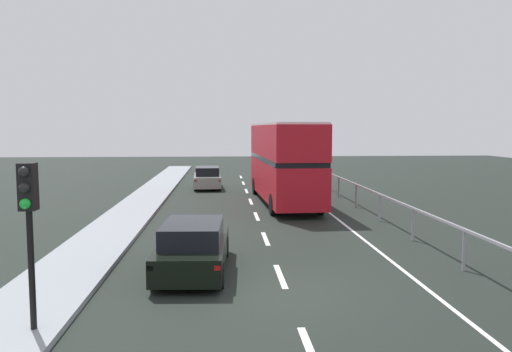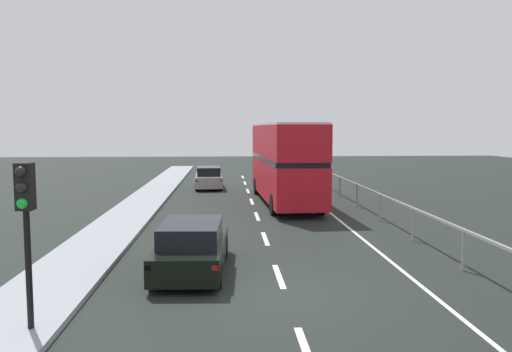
% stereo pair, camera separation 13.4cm
% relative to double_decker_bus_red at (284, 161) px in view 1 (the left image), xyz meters
% --- Properties ---
extents(ground_plane, '(75.76, 120.00, 0.10)m').
position_rel_double_decker_bus_red_xyz_m(ground_plane, '(-1.74, -14.56, -2.34)').
color(ground_plane, black).
extents(near_sidewalk_kerb, '(2.25, 80.00, 0.14)m').
position_rel_double_decker_bus_red_xyz_m(near_sidewalk_kerb, '(-7.56, -14.56, -2.22)').
color(near_sidewalk_kerb, gray).
rests_on(near_sidewalk_kerb, ground).
extents(lane_paint_markings, '(3.68, 46.00, 0.01)m').
position_rel_double_decker_bus_red_xyz_m(lane_paint_markings, '(0.41, -5.86, -2.29)').
color(lane_paint_markings, silver).
rests_on(lane_paint_markings, ground).
extents(bridge_side_railing, '(0.10, 42.00, 1.21)m').
position_rel_double_decker_bus_red_xyz_m(bridge_side_railing, '(3.49, -5.56, -1.31)').
color(bridge_side_railing, gray).
rests_on(bridge_side_railing, ground).
extents(double_decker_bus_red, '(2.88, 10.66, 4.28)m').
position_rel_double_decker_bus_red_xyz_m(double_decker_bus_red, '(0.00, 0.00, 0.00)').
color(double_decker_bus_red, red).
rests_on(double_decker_bus_red, ground).
extents(hatchback_car_near, '(2.02, 4.59, 1.43)m').
position_rel_double_decker_bus_red_xyz_m(hatchback_car_near, '(-4.12, -12.75, -1.61)').
color(hatchback_car_near, black).
rests_on(hatchback_car_near, ground).
extents(traffic_signal_pole, '(0.30, 0.42, 3.22)m').
position_rel_double_decker_bus_red_xyz_m(traffic_signal_pole, '(-6.97, -17.01, 0.26)').
color(traffic_signal_pole, black).
rests_on(traffic_signal_pole, near_sidewalk_kerb).
extents(sedan_car_ahead, '(1.89, 4.16, 1.46)m').
position_rel_double_decker_bus_red_xyz_m(sedan_car_ahead, '(-4.29, 6.98, -1.59)').
color(sedan_car_ahead, gray).
rests_on(sedan_car_ahead, ground).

